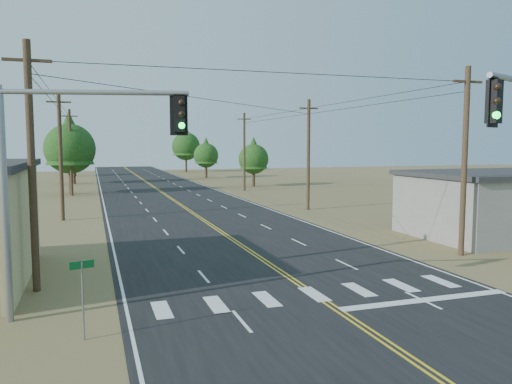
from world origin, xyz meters
name	(u,v)px	position (x,y,z in m)	size (l,w,h in m)	color
road	(200,218)	(0.00, 30.00, 0.01)	(15.00, 200.00, 0.02)	black
utility_pole_left_near	(32,165)	(-10.50, 12.00, 5.12)	(1.80, 0.30, 10.00)	#4C3826
utility_pole_left_mid	(61,155)	(-10.50, 32.00, 5.12)	(1.80, 0.30, 10.00)	#4C3826
utility_pole_left_far	(71,152)	(-10.50, 52.00, 5.12)	(1.80, 0.30, 10.00)	#4C3826
utility_pole_right_near	(465,160)	(10.50, 12.00, 5.12)	(1.80, 0.30, 10.00)	#4C3826
utility_pole_right_mid	(308,154)	(10.50, 32.00, 5.12)	(1.80, 0.30, 10.00)	#4C3826
utility_pole_right_far	(244,151)	(10.50, 52.00, 5.12)	(1.80, 0.30, 10.00)	#4C3826
signal_mast_left	(58,164)	(-9.29, 8.09, 5.29)	(6.06, 1.72, 7.85)	gray
street_sign	(83,287)	(-8.61, 6.01, 1.64)	(0.71, 0.20, 2.45)	gray
tree_left_near	(70,144)	(-10.65, 54.02, 6.07)	(5.95, 5.95, 9.92)	#3F2D1E
tree_left_mid	(73,145)	(-10.81, 70.75, 5.86)	(5.74, 5.74, 9.57)	#3F2D1E
tree_left_far	(74,155)	(-11.29, 91.21, 3.90)	(3.83, 3.83, 6.38)	#3F2D1E
tree_right_near	(254,156)	(13.62, 57.75, 4.34)	(4.26, 4.26, 7.10)	#3F2D1E
tree_right_mid	(206,153)	(11.21, 77.84, 4.47)	(4.39, 4.39, 7.32)	#3F2D1E
tree_right_far	(186,143)	(11.45, 98.90, 6.23)	(6.11, 6.11, 10.18)	#3F2D1E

